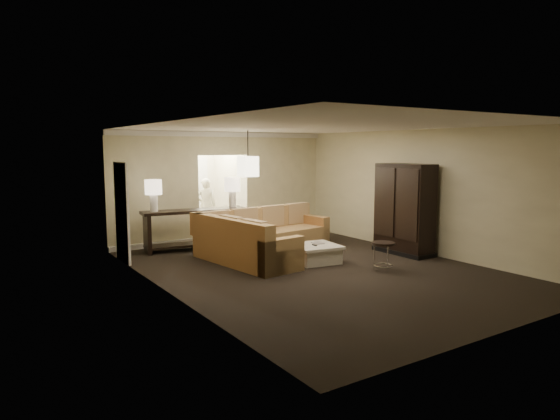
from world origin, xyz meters
TOP-DOWN VIEW (x-y plane):
  - ground at (0.00, 0.00)m, footprint 8.00×8.00m
  - wall_back at (0.00, 4.00)m, footprint 6.00×0.04m
  - wall_front at (0.00, -4.00)m, footprint 6.00×0.04m
  - wall_left at (-3.00, 0.00)m, footprint 0.04×8.00m
  - wall_right at (3.00, 0.00)m, footprint 0.04×8.00m
  - ceiling at (0.00, 0.00)m, footprint 6.00×8.00m
  - crown_molding at (0.00, 3.95)m, footprint 6.00×0.10m
  - baseboard at (0.00, 3.95)m, footprint 6.00×0.10m
  - side_door at (-2.97, 2.80)m, footprint 0.05×0.90m
  - foyer at (0.00, 5.34)m, footprint 1.44×2.02m
  - sectional_sofa at (-0.18, 1.79)m, footprint 3.43×2.95m
  - coffee_table at (0.39, 0.55)m, footprint 1.05×1.05m
  - console_table at (-1.17, 3.20)m, footprint 2.51×0.83m
  - armoire at (2.59, 0.16)m, footprint 0.61×1.42m
  - drink_table at (1.06, -0.75)m, footprint 0.45×0.45m
  - table_lamp_left at (-2.11, 3.31)m, footprint 0.38×0.38m
  - table_lamp_right at (-0.22, 3.09)m, footprint 0.38×0.38m
  - pendant_light at (0.00, 2.70)m, footprint 0.38×0.38m
  - person at (0.02, 5.16)m, footprint 0.73×0.61m

SIDE VIEW (x-z plane):
  - ground at x=0.00m, z-range 0.00..0.00m
  - baseboard at x=0.00m, z-range 0.00..0.12m
  - coffee_table at x=0.39m, z-range 0.00..0.39m
  - sectional_sofa at x=-0.18m, z-range -0.10..0.89m
  - drink_table at x=1.06m, z-range 0.12..0.68m
  - console_table at x=-1.17m, z-range 0.09..1.04m
  - person at x=0.02m, z-range 0.00..1.72m
  - armoire at x=2.59m, z-range -0.04..1.99m
  - side_door at x=-2.97m, z-range 0.00..2.10m
  - foyer at x=0.00m, z-range -0.10..2.70m
  - wall_back at x=0.00m, z-range 0.00..2.80m
  - wall_front at x=0.00m, z-range 0.00..2.80m
  - wall_left at x=-3.00m, z-range 0.00..2.80m
  - wall_right at x=3.00m, z-range 0.00..2.80m
  - table_lamp_left at x=-2.11m, z-range 1.07..1.80m
  - table_lamp_right at x=-0.22m, z-range 1.07..1.80m
  - pendant_light at x=0.00m, z-range 1.41..2.50m
  - crown_molding at x=0.00m, z-range 2.67..2.79m
  - ceiling at x=0.00m, z-range 2.79..2.81m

